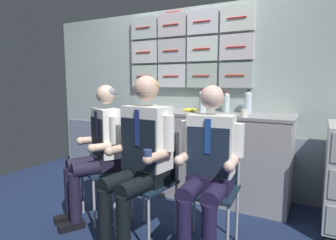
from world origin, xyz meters
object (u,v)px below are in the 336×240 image
at_px(water_bottle_clear, 203,101).
at_px(folding_chair_center, 153,171).
at_px(crew_member_center, 140,151).
at_px(folding_chair_left, 115,159).
at_px(snack_banana, 190,110).
at_px(crew_member_left, 98,146).
at_px(folding_chair_right, 213,177).
at_px(paper_cup_blue, 155,107).
at_px(crew_member_right, 208,163).

bearing_deg(water_bottle_clear, folding_chair_center, -90.95).
height_order(folding_chair_center, crew_member_center, crew_member_center).
bearing_deg(folding_chair_left, snack_banana, 63.70).
relative_size(folding_chair_left, water_bottle_clear, 3.51).
xyz_separation_m(folding_chair_center, crew_member_center, (-0.02, -0.16, 0.20)).
bearing_deg(crew_member_left, snack_banana, 63.18).
relative_size(folding_chair_right, snack_banana, 5.05).
bearing_deg(folding_chair_left, paper_cup_blue, 94.35).
bearing_deg(paper_cup_blue, crew_member_center, -64.29).
distance_m(crew_member_center, snack_banana, 1.15).
bearing_deg(crew_member_center, folding_chair_center, 82.24).
relative_size(folding_chair_right, water_bottle_clear, 3.51).
height_order(crew_member_left, crew_member_right, crew_member_right).
height_order(folding_chair_right, water_bottle_clear, water_bottle_clear).
relative_size(folding_chair_left, snack_banana, 5.05).
bearing_deg(folding_chair_left, folding_chair_right, -2.16).
distance_m(folding_chair_left, folding_chair_right, 1.00).
distance_m(crew_member_right, paper_cup_blue, 1.52).
bearing_deg(crew_member_right, crew_member_left, 176.93).
bearing_deg(folding_chair_right, crew_member_right, -85.37).
height_order(paper_cup_blue, snack_banana, paper_cup_blue).
bearing_deg(paper_cup_blue, crew_member_right, -44.24).
height_order(folding_chair_left, folding_chair_right, same).
height_order(water_bottle_clear, paper_cup_blue, water_bottle_clear).
relative_size(paper_cup_blue, snack_banana, 0.40).
relative_size(folding_chair_right, crew_member_right, 0.69).
xyz_separation_m(water_bottle_clear, snack_banana, (-0.11, -0.12, -0.10)).
xyz_separation_m(crew_member_left, snack_banana, (0.49, 0.97, 0.27)).
bearing_deg(crew_member_left, water_bottle_clear, 61.13).
bearing_deg(crew_member_right, folding_chair_right, 94.63).
distance_m(crew_member_left, paper_cup_blue, 1.03).
xyz_separation_m(folding_chair_left, crew_member_right, (1.01, -0.20, 0.15)).
xyz_separation_m(crew_member_center, folding_chair_right, (0.51, 0.25, -0.20)).
distance_m(folding_chair_right, paper_cup_blue, 1.45).
xyz_separation_m(crew_member_left, crew_member_center, (0.56, -0.15, 0.05)).
bearing_deg(folding_chair_center, water_bottle_clear, 89.05).
distance_m(crew_member_center, water_bottle_clear, 1.28).
xyz_separation_m(crew_member_center, snack_banana, (-0.07, 1.12, 0.22)).
bearing_deg(folding_chair_right, paper_cup_blue, 140.24).
bearing_deg(folding_chair_center, crew_member_right, -7.66).
xyz_separation_m(folding_chair_center, paper_cup_blue, (-0.57, 0.98, 0.44)).
height_order(water_bottle_clear, snack_banana, water_bottle_clear).
relative_size(crew_member_left, folding_chair_center, 1.44).
distance_m(folding_chair_left, crew_member_left, 0.22).
relative_size(crew_member_right, paper_cup_blue, 18.16).
bearing_deg(crew_member_left, crew_member_center, -14.68).
xyz_separation_m(crew_member_right, snack_banana, (-0.60, 1.03, 0.27)).
xyz_separation_m(crew_member_right, water_bottle_clear, (-0.49, 1.15, 0.37)).
height_order(crew_member_center, folding_chair_right, crew_member_center).
relative_size(folding_chair_left, crew_member_center, 0.66).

